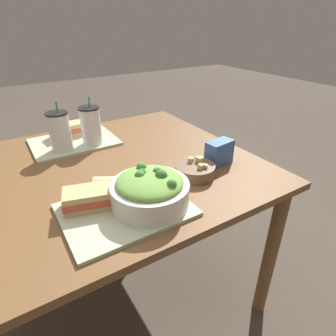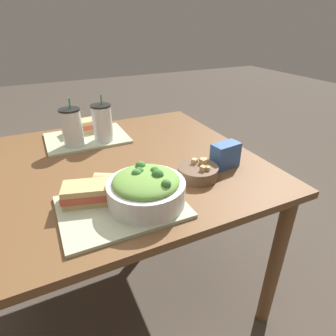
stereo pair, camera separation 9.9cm
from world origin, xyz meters
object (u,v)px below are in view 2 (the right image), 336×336
chip_bag (225,155)px  baguette_far (95,123)px  baguette_near (111,181)px  drink_cup_red (103,124)px  sandwich_near (86,193)px  soup_bowl (198,171)px  drink_cup_dark (72,129)px  salad_bowl (146,188)px  sandwich_far (82,126)px

chip_bag → baguette_far: bearing=112.9°
baguette_near → drink_cup_red: bearing=18.6°
sandwich_near → chip_bag: 0.58m
soup_bowl → drink_cup_dark: 0.64m
salad_bowl → soup_bowl: salad_bowl is taller
baguette_far → chip_bag: (0.39, -0.67, 0.01)m
sandwich_near → chip_bag: bearing=17.9°
soup_bowl → drink_cup_dark: bearing=127.4°
drink_cup_red → baguette_near: bearing=-100.9°
sandwich_near → drink_cup_red: 0.54m
sandwich_near → drink_cup_dark: (0.04, 0.50, 0.05)m
sandwich_near → chip_bag: (0.58, 0.03, 0.01)m
drink_cup_dark → drink_cup_red: (0.14, 0.00, 0.00)m
soup_bowl → baguette_far: same height
sandwich_near → sandwich_far: same height
salad_bowl → sandwich_far: bearing=95.3°
salad_bowl → sandwich_near: (-0.18, 0.09, -0.02)m
salad_bowl → drink_cup_dark: size_ratio=1.12×
sandwich_near → drink_cup_dark: drink_cup_dark is taller
baguette_near → drink_cup_red: drink_cup_red is taller
salad_bowl → baguette_far: 0.79m
sandwich_far → drink_cup_red: size_ratio=0.77×
baguette_far → drink_cup_dark: (-0.14, -0.20, 0.05)m
sandwich_far → drink_cup_red: drink_cup_red is taller
salad_bowl → sandwich_far: (-0.07, 0.75, -0.02)m
salad_bowl → soup_bowl: bearing=18.8°
sandwich_far → drink_cup_dark: (-0.07, -0.16, 0.05)m
salad_bowl → sandwich_near: bearing=153.3°
sandwich_near → sandwich_far: 0.67m
chip_bag → sandwich_near: bearing=175.3°
salad_bowl → baguette_near: salad_bowl is taller
sandwich_near → baguette_far: (0.18, 0.70, -0.00)m
salad_bowl → baguette_near: bearing=121.2°
sandwich_far → drink_cup_red: (0.08, -0.16, 0.05)m
soup_bowl → baguette_near: 0.33m
sandwich_far → baguette_far: (0.07, 0.04, -0.00)m
baguette_far → drink_cup_dark: bearing=134.6°
sandwich_near → baguette_far: sandwich_near is taller
sandwich_near → baguette_near: (0.10, 0.05, -0.00)m
sandwich_far → drink_cup_red: 0.18m
soup_bowl → baguette_far: size_ratio=1.38×
drink_cup_red → baguette_far: bearing=90.1°
soup_bowl → drink_cup_dark: drink_cup_dark is taller
sandwich_near → baguette_near: bearing=40.3°
sandwich_far → sandwich_near: bearing=-105.7°
salad_bowl → baguette_far: bearing=89.6°
soup_bowl → sandwich_far: bearing=115.6°
chip_bag → baguette_near: bearing=170.4°
drink_cup_red → sandwich_far: bearing=115.4°
soup_bowl → baguette_far: bearing=109.1°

